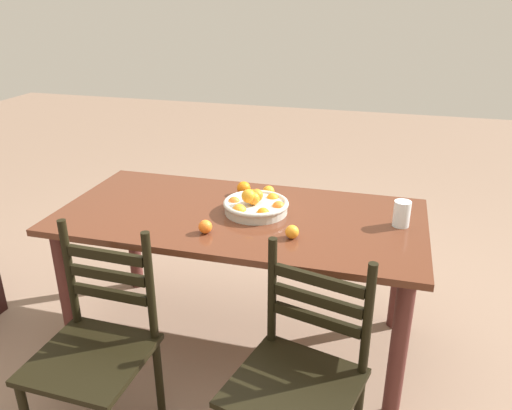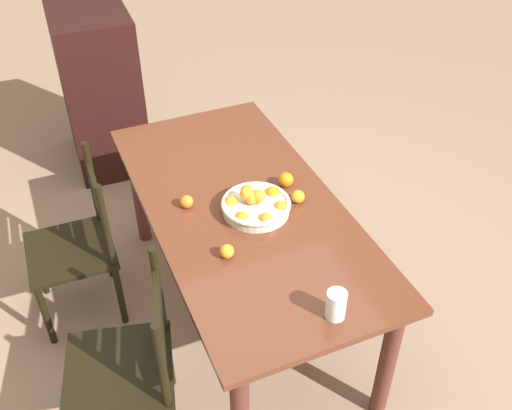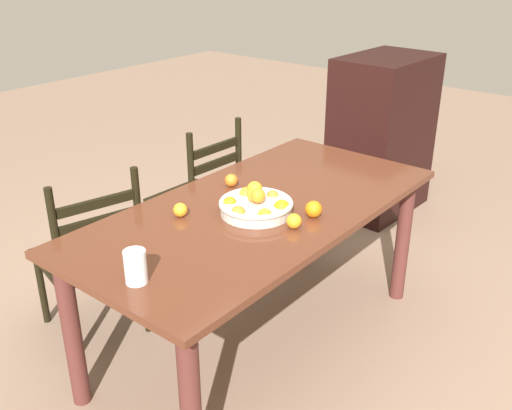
{
  "view_description": "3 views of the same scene",
  "coord_description": "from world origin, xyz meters",
  "px_view_note": "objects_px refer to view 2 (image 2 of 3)",
  "views": [
    {
      "loc": [
        -0.69,
        2.2,
        1.79
      ],
      "look_at": [
        -0.07,
        -0.04,
        0.8
      ],
      "focal_mm": 35.41,
      "sensor_mm": 36.0,
      "label": 1
    },
    {
      "loc": [
        -2.04,
        0.81,
        2.52
      ],
      "look_at": [
        -0.07,
        -0.04,
        0.8
      ],
      "focal_mm": 41.38,
      "sensor_mm": 36.0,
      "label": 2
    },
    {
      "loc": [
        -1.87,
        -1.5,
        1.86
      ],
      "look_at": [
        -0.07,
        -0.04,
        0.8
      ],
      "focal_mm": 40.79,
      "sensor_mm": 36.0,
      "label": 3
    }
  ],
  "objects_px": {
    "orange_loose_2": "(187,202)",
    "cabinet": "(100,88)",
    "orange_loose_1": "(286,180)",
    "orange_loose_3": "(298,197)",
    "chair_near_window": "(130,366)",
    "chair_by_cabinet": "(79,246)",
    "fruit_bowl": "(256,205)",
    "dining_table": "(243,222)",
    "orange_loose_0": "(227,251)",
    "drinking_glass": "(336,305)"
  },
  "relations": [
    {
      "from": "dining_table",
      "to": "fruit_bowl",
      "type": "relative_size",
      "value": 5.53
    },
    {
      "from": "fruit_bowl",
      "to": "orange_loose_2",
      "type": "bearing_deg",
      "value": 60.63
    },
    {
      "from": "dining_table",
      "to": "orange_loose_0",
      "type": "distance_m",
      "value": 0.39
    },
    {
      "from": "orange_loose_0",
      "to": "chair_near_window",
      "type": "bearing_deg",
      "value": 105.67
    },
    {
      "from": "chair_near_window",
      "to": "orange_loose_2",
      "type": "height_order",
      "value": "chair_near_window"
    },
    {
      "from": "chair_by_cabinet",
      "to": "cabinet",
      "type": "distance_m",
      "value": 1.51
    },
    {
      "from": "orange_loose_1",
      "to": "drinking_glass",
      "type": "xyz_separation_m",
      "value": [
        -0.83,
        0.19,
        0.03
      ]
    },
    {
      "from": "dining_table",
      "to": "fruit_bowl",
      "type": "xyz_separation_m",
      "value": [
        -0.07,
        -0.04,
        0.15
      ]
    },
    {
      "from": "orange_loose_1",
      "to": "orange_loose_3",
      "type": "xyz_separation_m",
      "value": [
        -0.14,
        0.0,
        -0.0
      ]
    },
    {
      "from": "orange_loose_1",
      "to": "chair_by_cabinet",
      "type": "bearing_deg",
      "value": 72.18
    },
    {
      "from": "chair_near_window",
      "to": "drinking_glass",
      "type": "relative_size",
      "value": 7.31
    },
    {
      "from": "dining_table",
      "to": "orange_loose_1",
      "type": "relative_size",
      "value": 24.57
    },
    {
      "from": "orange_loose_0",
      "to": "orange_loose_2",
      "type": "bearing_deg",
      "value": 7.6
    },
    {
      "from": "fruit_bowl",
      "to": "orange_loose_0",
      "type": "xyz_separation_m",
      "value": [
        -0.23,
        0.23,
        -0.01
      ]
    },
    {
      "from": "chair_near_window",
      "to": "dining_table",
      "type": "bearing_deg",
      "value": 136.54
    },
    {
      "from": "chair_near_window",
      "to": "chair_by_cabinet",
      "type": "distance_m",
      "value": 0.83
    },
    {
      "from": "chair_by_cabinet",
      "to": "orange_loose_0",
      "type": "xyz_separation_m",
      "value": [
        -0.69,
        -0.57,
        0.35
      ]
    },
    {
      "from": "orange_loose_0",
      "to": "dining_table",
      "type": "bearing_deg",
      "value": -32.65
    },
    {
      "from": "chair_near_window",
      "to": "orange_loose_0",
      "type": "height_order",
      "value": "chair_near_window"
    },
    {
      "from": "dining_table",
      "to": "cabinet",
      "type": "distance_m",
      "value": 1.86
    },
    {
      "from": "fruit_bowl",
      "to": "orange_loose_1",
      "type": "xyz_separation_m",
      "value": [
        0.13,
        -0.22,
        -0.0
      ]
    },
    {
      "from": "fruit_bowl",
      "to": "orange_loose_0",
      "type": "relative_size",
      "value": 5.27
    },
    {
      "from": "chair_near_window",
      "to": "orange_loose_1",
      "type": "bearing_deg",
      "value": 131.69
    },
    {
      "from": "cabinet",
      "to": "fruit_bowl",
      "type": "xyz_separation_m",
      "value": [
        -1.9,
        -0.38,
        0.23
      ]
    },
    {
      "from": "orange_loose_3",
      "to": "orange_loose_0",
      "type": "bearing_deg",
      "value": 116.19
    },
    {
      "from": "orange_loose_0",
      "to": "orange_loose_1",
      "type": "relative_size",
      "value": 0.84
    },
    {
      "from": "chair_near_window",
      "to": "orange_loose_0",
      "type": "relative_size",
      "value": 14.55
    },
    {
      "from": "orange_loose_2",
      "to": "chair_by_cabinet",
      "type": "bearing_deg",
      "value": 60.26
    },
    {
      "from": "orange_loose_2",
      "to": "drinking_glass",
      "type": "height_order",
      "value": "drinking_glass"
    },
    {
      "from": "chair_by_cabinet",
      "to": "orange_loose_3",
      "type": "relative_size",
      "value": 14.43
    },
    {
      "from": "orange_loose_3",
      "to": "drinking_glass",
      "type": "relative_size",
      "value": 0.52
    },
    {
      "from": "dining_table",
      "to": "orange_loose_1",
      "type": "distance_m",
      "value": 0.3
    },
    {
      "from": "chair_by_cabinet",
      "to": "dining_table",
      "type": "bearing_deg",
      "value": 65.31
    },
    {
      "from": "cabinet",
      "to": "fruit_bowl",
      "type": "bearing_deg",
      "value": -166.37
    },
    {
      "from": "drinking_glass",
      "to": "orange_loose_0",
      "type": "bearing_deg",
      "value": 29.41
    },
    {
      "from": "dining_table",
      "to": "orange_loose_1",
      "type": "bearing_deg",
      "value": -77.9
    },
    {
      "from": "cabinet",
      "to": "fruit_bowl",
      "type": "distance_m",
      "value": 1.95
    },
    {
      "from": "chair_by_cabinet",
      "to": "drinking_glass",
      "type": "bearing_deg",
      "value": 37.6
    },
    {
      "from": "chair_by_cabinet",
      "to": "drinking_glass",
      "type": "distance_m",
      "value": 1.48
    },
    {
      "from": "chair_near_window",
      "to": "orange_loose_1",
      "type": "relative_size",
      "value": 12.28
    },
    {
      "from": "chair_near_window",
      "to": "cabinet",
      "type": "relative_size",
      "value": 0.8
    },
    {
      "from": "dining_table",
      "to": "orange_loose_1",
      "type": "xyz_separation_m",
      "value": [
        0.05,
        -0.25,
        0.15
      ]
    },
    {
      "from": "drinking_glass",
      "to": "dining_table",
      "type": "bearing_deg",
      "value": 5.08
    },
    {
      "from": "dining_table",
      "to": "cabinet",
      "type": "bearing_deg",
      "value": 10.51
    },
    {
      "from": "dining_table",
      "to": "cabinet",
      "type": "relative_size",
      "value": 1.6
    },
    {
      "from": "dining_table",
      "to": "chair_by_cabinet",
      "type": "height_order",
      "value": "chair_by_cabinet"
    },
    {
      "from": "orange_loose_2",
      "to": "cabinet",
      "type": "bearing_deg",
      "value": 2.98
    },
    {
      "from": "cabinet",
      "to": "drinking_glass",
      "type": "distance_m",
      "value": 2.65
    },
    {
      "from": "orange_loose_0",
      "to": "drinking_glass",
      "type": "bearing_deg",
      "value": -150.59
    },
    {
      "from": "orange_loose_0",
      "to": "orange_loose_2",
      "type": "distance_m",
      "value": 0.4
    }
  ]
}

